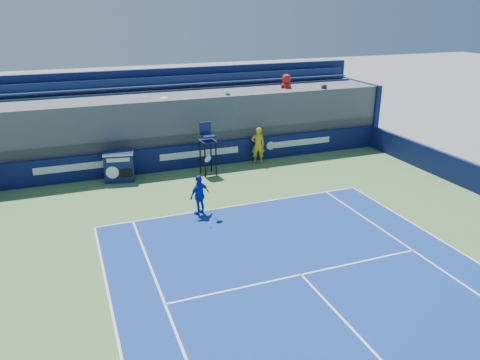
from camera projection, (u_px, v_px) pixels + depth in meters
name	position (u px, v px, depth m)	size (l,w,h in m)	color
ball_person	(258.00, 145.00, 23.48)	(0.69, 0.45, 1.88)	gold
back_hoarding	(200.00, 155.00, 23.08)	(20.40, 0.21, 1.20)	#0C1347
match_clock	(119.00, 166.00, 21.14)	(1.42, 0.93, 1.40)	#0E184A
umpire_chair	(207.00, 143.00, 21.76)	(0.78, 0.78, 2.48)	black
tennis_player	(200.00, 195.00, 17.73)	(1.02, 0.77, 2.57)	#152EB2
stadium_seating	(188.00, 122.00, 24.44)	(21.00, 4.05, 4.40)	#515156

